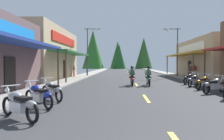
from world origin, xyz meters
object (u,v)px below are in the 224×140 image
Objects in this scene: streetlamp_right at (175,45)px; motorcycle_parked_right_5 at (189,78)px; rider_cruising_lead at (132,77)px; pedestrian_browsing at (74,70)px; motorcycle_parked_left_1 at (38,95)px; motorcycle_parked_right_3 at (204,82)px; rider_cruising_trailing at (148,77)px; motorcycle_parked_right_2 at (214,85)px; motorcycle_parked_right_4 at (194,80)px; pedestrian_by_shop at (190,70)px; pedestrian_strolling at (194,70)px; streetlamp_left at (90,45)px; motorcycle_parked_left_2 at (52,90)px; motorcycle_parked_left_0 at (19,104)px.

streetlamp_right is 3.62× the size of motorcycle_parked_right_5.
rider_cruising_lead is 1.31× the size of pedestrian_browsing.
motorcycle_parked_right_3 is at bearing -105.84° from motorcycle_parked_left_1.
pedestrian_browsing is (-6.82, 9.45, 0.29)m from rider_cruising_lead.
streetlamp_right is at bearing -79.04° from motorcycle_parked_left_1.
motorcycle_parked_right_5 is at bearing -51.34° from pedestrian_browsing.
motorcycle_parked_right_5 is 0.80× the size of rider_cruising_trailing.
motorcycle_parked_right_2 is at bearing -130.91° from rider_cruising_lead.
pedestrian_by_shop is at bearing 23.88° from motorcycle_parked_right_4.
streetlamp_left is at bearing 82.38° from pedestrian_strolling.
streetlamp_right is at bearing -74.49° from motorcycle_parked_left_2.
motorcycle_parked_right_4 is 0.79× the size of rider_cruising_trailing.
rider_cruising_lead reaches higher than motorcycle_parked_right_4.
motorcycle_parked_right_2 is 9.09m from motorcycle_parked_left_2.
motorcycle_parked_left_2 is 16.32m from pedestrian_browsing.
motorcycle_parked_right_4 is at bearing 47.94° from motorcycle_parked_right_3.
rider_cruising_lead is (5.14, -11.64, -3.58)m from streetlamp_left.
motorcycle_parked_right_2 is 3.66m from motorcycle_parked_right_4.
motorcycle_parked_left_0 is at bearing 138.73° from motorcycle_parked_left_2.
motorcycle_parked_right_2 is at bearing -58.16° from streetlamp_left.
motorcycle_parked_left_0 is (-8.54, -6.03, 0.00)m from motorcycle_parked_right_2.
motorcycle_parked_right_3 is 16.32m from pedestrian_browsing.
motorcycle_parked_right_5 is (0.17, 1.73, 0.00)m from motorcycle_parked_right_4.
motorcycle_parked_left_2 is at bearing 148.39° from rider_cruising_lead.
pedestrian_browsing is (-11.51, 11.56, 0.46)m from motorcycle_parked_right_3.
rider_cruising_trailing is (-3.30, 4.01, 0.17)m from motorcycle_parked_right_2.
rider_cruising_trailing reaches higher than motorcycle_parked_right_4.
pedestrian_by_shop is at bearing -19.03° from pedestrian_browsing.
motorcycle_parked_left_1 is 1.58m from motorcycle_parked_left_2.
streetlamp_right is (11.05, -1.36, -0.17)m from streetlamp_left.
motorcycle_parked_right_3 is (-1.22, -12.39, -3.58)m from streetlamp_right.
motorcycle_parked_right_3 is at bearing -120.62° from rider_cruising_trailing.
motorcycle_parked_right_3 is 10.53m from pedestrian_strolling.
pedestrian_strolling reaches higher than motorcycle_parked_left_1.
streetlamp_right is at bearing 41.26° from motorcycle_parked_right_3.
pedestrian_browsing is (-2.85, 19.47, 0.46)m from motorcycle_parked_left_0.
streetlamp_left is 1.05× the size of streetlamp_right.
streetlamp_right is 12.34m from rider_cruising_lead.
streetlamp_left is 20.24m from motorcycle_parked_left_1.
motorcycle_parked_right_5 is at bearing -91.91° from motorcycle_parked_left_2.
streetlamp_right is 3.69× the size of motorcycle_parked_right_4.
rider_cruising_trailing reaches higher than motorcycle_parked_left_0.
rider_cruising_trailing is at bearing -61.12° from streetlamp_left.
streetlamp_left reaches higher than pedestrian_strolling.
motorcycle_parked_right_5 is (0.26, 5.39, 0.00)m from motorcycle_parked_right_2.
pedestrian_browsing reaches higher than rider_cruising_lead.
pedestrian_by_shop is at bearing 19.94° from motorcycle_parked_right_5.
streetlamp_right is 3.57× the size of pedestrian_strolling.
pedestrian_by_shop reaches higher than rider_cruising_lead.
motorcycle_parked_left_0 is at bearing -59.57° from pedestrian_by_shop.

